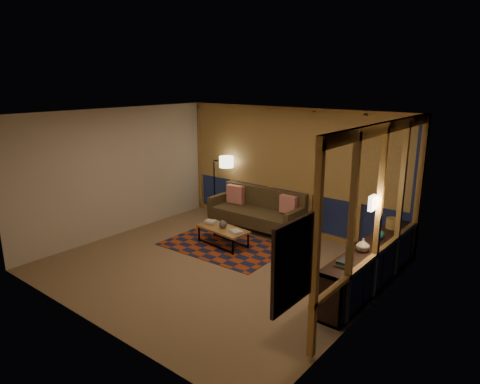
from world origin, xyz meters
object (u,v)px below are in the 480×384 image
Objects in this scene: floor_lamp at (214,186)px; coffee_table at (223,237)px; sofa at (256,210)px; bookshelf at (370,266)px.

coffee_table is at bearing -51.11° from floor_lamp.
sofa is at bearing -12.68° from floor_lamp.
coffee_table is (0.05, -1.20, -0.26)m from sofa.
floor_lamp is at bearing 143.60° from coffee_table.
sofa is 0.73× the size of bookshelf.
sofa reaches higher than coffee_table.
coffee_table is 2.00m from floor_lamp.
bookshelf reaches higher than coffee_table.
bookshelf is (4.42, -1.17, -0.39)m from floor_lamp.
bookshelf is at bearing -20.19° from sofa.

